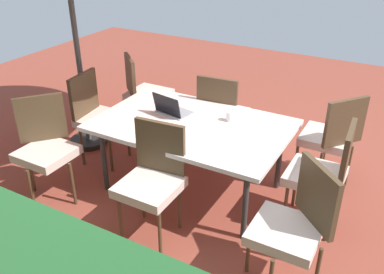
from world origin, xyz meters
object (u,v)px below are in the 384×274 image
chair_west (324,171)px  chair_southwest (331,135)px  dining_table (192,128)px  cup (230,116)px  chair_northwest (294,223)px  laptop (172,109)px  chair_north (153,177)px  chair_southeast (144,90)px  chair_northeast (45,144)px  chair_south (221,112)px  chair_east (98,114)px

chair_west → chair_southwest: 0.69m
dining_table → cup: (-0.29, -0.22, 0.10)m
chair_northwest → laptop: (1.47, -0.80, 0.22)m
chair_north → chair_west: size_ratio=1.00×
chair_southeast → cup: 1.53m
chair_northeast → laptop: 1.22m
dining_table → chair_north: size_ratio=1.80×
chair_south → laptop: chair_south is taller
chair_north → laptop: (0.30, -0.79, 0.22)m
cup → chair_north: bearing=74.6°
cup → chair_south: bearing=-57.0°
chair_northwest → chair_north: bearing=-136.3°
chair_west → chair_northwest: (0.02, 0.76, 0.00)m
chair_north → chair_southwest: (-1.10, -1.44, 0.00)m
chair_southeast → laptop: 1.13m
chair_northeast → cup: 1.73m
chair_southeast → chair_southwest: (-2.24, 0.07, 0.00)m
chair_east → cup: chair_east is taller
dining_table → chair_west: 1.23m
chair_southwest → dining_table: bearing=-18.9°
chair_northeast → chair_north: size_ratio=1.00×
chair_west → chair_northwest: size_ratio=1.00×
chair_northeast → chair_southeast: size_ratio=1.00×
chair_north → chair_southeast: 1.89m
chair_south → chair_west: 1.42m
chair_southeast → chair_northwest: same height
chair_east → chair_west: 2.38m
chair_north → chair_southeast: bearing=122.1°
chair_northwest → chair_southwest: (0.08, -1.45, 0.00)m
chair_southwest → chair_northeast: bearing=-18.8°
chair_northwest → laptop: size_ratio=2.73×
chair_south → chair_northeast: bearing=48.0°
dining_table → chair_west: bearing=-177.7°
chair_north → chair_northeast: bearing=176.5°
chair_northwest → chair_southeast: bearing=-169.2°
chair_east → chair_northwest: 2.47m
chair_south → chair_east: bearing=27.1°
dining_table → chair_north: 0.72m
chair_northeast → chair_southwest: size_ratio=1.00×
chair_northeast → chair_northwest: size_ratio=1.00×
chair_west → chair_southwest: same height
chair_west → chair_northeast: bearing=-75.0°
chair_southeast → chair_northwest: 2.77m
chair_north → chair_northwest: 1.17m
chair_south → laptop: bearing=64.6°
dining_table → chair_south: size_ratio=1.80×
chair_south → dining_table: bearing=88.0°
laptop → cup: size_ratio=3.72×
chair_southwest → chair_north: bearing=0.8°
chair_west → chair_northwest: 0.76m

